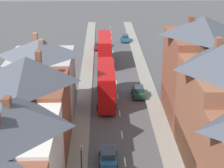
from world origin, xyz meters
TOP-DOWN VIEW (x-y plane):
  - pavement_left at (-5.10, 38.00)m, footprint 2.20×104.00m
  - pavement_right at (5.10, 38.00)m, footprint 2.20×104.00m
  - centre_line_dashes at (0.00, 36.00)m, footprint 0.14×97.80m
  - terrace_row_left at (-10.18, 11.03)m, footprint 8.00×46.64m
  - double_decker_bus_lead at (-1.81, 52.40)m, footprint 2.74×10.80m
  - double_decker_bus_mid_street at (-1.81, 33.96)m, footprint 2.74×10.80m
  - car_near_blue at (3.10, 35.77)m, footprint 1.90×3.89m
  - car_parked_left_a at (-1.80, 64.57)m, footprint 1.90×4.32m
  - car_mid_black at (-1.80, 17.94)m, footprint 1.90×3.95m
  - car_parked_left_b at (-3.10, 62.18)m, footprint 1.90×3.85m
  - car_far_grey at (3.10, 68.58)m, footprint 1.90×4.09m

SIDE VIEW (x-z plane):
  - centre_line_dashes at x=0.00m, z-range 0.00..0.01m
  - pavement_left at x=-5.10m, z-range 0.00..0.14m
  - pavement_right at x=5.10m, z-range 0.00..0.14m
  - car_mid_black at x=-1.80m, z-range 0.01..1.59m
  - car_parked_left_b at x=-3.10m, z-range 0.01..1.60m
  - car_far_grey at x=3.10m, z-range 0.01..1.62m
  - car_parked_left_a at x=-1.80m, z-range 0.01..1.62m
  - car_near_blue at x=3.10m, z-range 0.00..1.68m
  - double_decker_bus_lead at x=-1.81m, z-range 0.17..5.47m
  - double_decker_bus_mid_street at x=-1.81m, z-range 0.17..5.47m
  - terrace_row_left at x=-10.18m, z-range -0.44..11.08m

